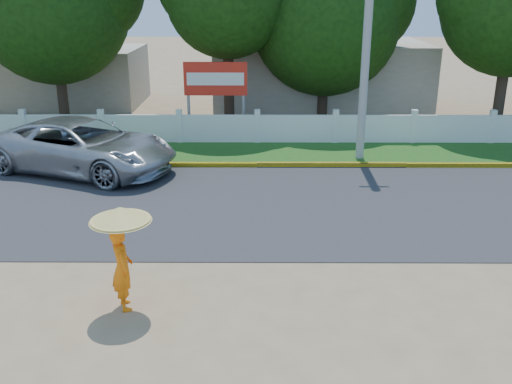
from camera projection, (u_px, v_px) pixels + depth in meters
ground at (255, 285)px, 11.60m from camera, size 120.00×120.00×0.00m
road at (256, 205)px, 15.82m from camera, size 60.00×7.00×0.02m
grass_verge at (257, 153)px, 20.76m from camera, size 60.00×3.50×0.03m
curb at (257, 165)px, 19.14m from camera, size 40.00×0.18×0.16m
fence at (257, 129)px, 21.94m from camera, size 40.00×0.10×1.10m
building_near at (319, 75)px, 27.96m from camera, size 10.00×6.00×3.20m
building_far at (62, 76)px, 29.03m from camera, size 8.00×5.00×2.80m
utility_pole at (367, 29)px, 18.63m from camera, size 0.28×0.28×8.82m
vehicle at (82, 146)px, 18.42m from camera, size 6.79×4.85×1.72m
monk_with_parasol at (121, 243)px, 10.37m from camera, size 1.12×1.12×2.04m
billboard at (216, 83)px, 22.43m from camera, size 2.50×0.13×2.95m
tree_row at (319, 3)px, 23.41m from camera, size 35.59×8.25×9.39m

